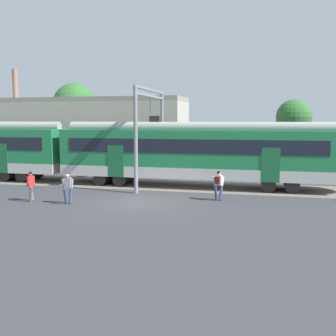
# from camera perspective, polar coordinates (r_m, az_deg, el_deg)

# --- Properties ---
(ground_plane) EXTENTS (160.00, 160.00, 0.00)m
(ground_plane) POSITION_cam_1_polar(r_m,az_deg,el_deg) (21.49, -3.94, -4.97)
(ground_plane) COLOR #38383D
(track_bed) EXTENTS (80.00, 4.40, 0.01)m
(track_bed) POSITION_cam_1_polar(r_m,az_deg,el_deg) (30.32, -17.25, -1.77)
(track_bed) COLOR slate
(track_bed) RESTS_ON ground
(commuter_train) EXTENTS (38.05, 3.07, 4.73)m
(commuter_train) POSITION_cam_1_polar(r_m,az_deg,el_deg) (28.88, -13.16, 2.43)
(commuter_train) COLOR #B7B7B2
(commuter_train) RESTS_ON ground
(pedestrian_red) EXTENTS (0.52, 0.66, 1.67)m
(pedestrian_red) POSITION_cam_1_polar(r_m,az_deg,el_deg) (22.76, -19.29, -2.21)
(pedestrian_red) COLOR #6B6051
(pedestrian_red) RESTS_ON ground
(pedestrian_grey) EXTENTS (0.54, 0.67, 1.67)m
(pedestrian_grey) POSITION_cam_1_polar(r_m,az_deg,el_deg) (21.49, -14.34, -2.56)
(pedestrian_grey) COLOR navy
(pedestrian_grey) RESTS_ON ground
(pedestrian_white) EXTENTS (0.62, 0.60, 1.67)m
(pedestrian_white) POSITION_cam_1_polar(r_m,az_deg,el_deg) (21.90, 7.33, -2.16)
(pedestrian_white) COLOR navy
(pedestrian_white) RESTS_ON ground
(catenary_gantry) EXTENTS (0.24, 6.64, 6.53)m
(catenary_gantry) POSITION_cam_1_polar(r_m,az_deg,el_deg) (26.78, -2.59, 6.68)
(catenary_gantry) COLOR gray
(catenary_gantry) RESTS_ON ground
(background_building) EXTENTS (20.14, 5.00, 9.20)m
(background_building) POSITION_cam_1_polar(r_m,az_deg,el_deg) (37.08, -13.26, 4.86)
(background_building) COLOR #B2A899
(background_building) RESTS_ON ground
(street_tree_right) EXTENTS (3.05, 3.05, 6.24)m
(street_tree_right) POSITION_cam_1_polar(r_m,az_deg,el_deg) (35.94, 17.81, 7.01)
(street_tree_right) COLOR brown
(street_tree_right) RESTS_ON ground
(street_tree_left) EXTENTS (4.34, 4.34, 8.21)m
(street_tree_left) POSITION_cam_1_polar(r_m,az_deg,el_deg) (41.63, -13.39, 8.94)
(street_tree_left) COLOR brown
(street_tree_left) RESTS_ON ground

